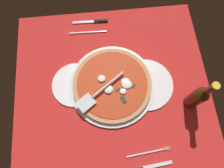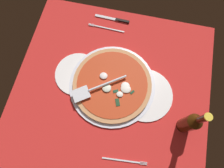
% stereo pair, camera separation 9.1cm
% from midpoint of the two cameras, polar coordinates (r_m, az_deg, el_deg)
% --- Properties ---
extents(ground_plane, '(0.90, 0.90, 0.01)m').
position_cam_midpoint_polar(ground_plane, '(0.93, -2.54, -2.84)').
color(ground_plane, red).
extents(checker_pattern, '(0.90, 0.90, 0.00)m').
position_cam_midpoint_polar(checker_pattern, '(0.93, -2.55, -2.77)').
color(checker_pattern, silver).
rests_on(checker_pattern, ground_plane).
extents(pizza_pan, '(0.40, 0.40, 0.01)m').
position_cam_midpoint_polar(pizza_pan, '(0.93, -2.78, -0.74)').
color(pizza_pan, silver).
rests_on(pizza_pan, ground_plane).
extents(dinner_plate_left, '(0.22, 0.22, 0.01)m').
position_cam_midpoint_polar(dinner_plate_left, '(0.95, -13.17, -0.59)').
color(dinner_plate_left, white).
rests_on(dinner_plate_left, ground_plane).
extents(dinner_plate_right, '(0.25, 0.25, 0.01)m').
position_cam_midpoint_polar(dinner_plate_right, '(0.94, 6.99, -0.52)').
color(dinner_plate_right, white).
rests_on(dinner_plate_right, ground_plane).
extents(pizza, '(0.36, 0.36, 0.03)m').
position_cam_midpoint_polar(pizza, '(0.91, -2.79, -0.47)').
color(pizza, tan).
rests_on(pizza, pizza_pan).
extents(pizza_server, '(0.23, 0.17, 0.01)m').
position_cam_midpoint_polar(pizza_server, '(0.88, -6.72, -2.74)').
color(pizza_server, silver).
rests_on(pizza_server, pizza).
extents(place_setting_near, '(0.21, 0.14, 0.01)m').
position_cam_midpoint_polar(place_setting_near, '(0.89, 6.63, -21.38)').
color(place_setting_near, white).
rests_on(place_setting_near, ground_plane).
extents(place_setting_far, '(0.21, 0.14, 0.01)m').
position_cam_midpoint_polar(place_setting_far, '(1.08, -8.58, 15.53)').
color(place_setting_far, white).
rests_on(place_setting_far, ground_plane).
extents(beer_bottle, '(0.06, 0.06, 0.25)m').
position_cam_midpoint_polar(beer_bottle, '(0.87, 20.73, -3.91)').
color(beer_bottle, '#40220A').
rests_on(beer_bottle, ground_plane).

